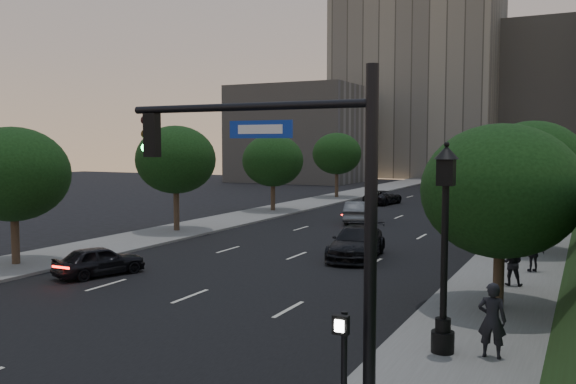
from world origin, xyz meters
The scene contains 27 objects.
ground centered at (0.00, 0.00, 0.00)m, with size 160.00×160.00×0.00m, color black.
road_surface centered at (0.00, 30.00, 0.01)m, with size 16.00×140.00×0.02m, color black.
sidewalk_right centered at (10.25, 30.00, 0.07)m, with size 4.50×140.00×0.15m, color slate.
sidewalk_left centered at (-10.25, 30.00, 0.07)m, with size 4.50×140.00×0.15m, color slate.
office_block_left centered at (-14.00, 92.00, 16.00)m, with size 26.00×20.00×32.00m, color gray.
office_block_mid centered at (6.00, 102.00, 13.00)m, with size 22.00×18.00×26.00m, color gray.
office_block_filler centered at (-26.00, 70.00, 7.00)m, with size 18.00×16.00×14.00m, color gray.
tree_right_a centered at (10.30, 8.00, 4.02)m, with size 5.20×5.20×6.24m.
tree_right_b centered at (10.30, 20.00, 4.52)m, with size 5.20×5.20×6.74m.
tree_right_c centered at (10.30, 33.00, 4.02)m, with size 5.20×5.20×6.24m.
tree_right_d centered at (10.30, 47.00, 4.52)m, with size 5.20×5.20×6.74m.
tree_right_e centered at (10.30, 62.00, 4.02)m, with size 5.20×5.20×6.24m.
tree_left_a centered at (-10.30, 6.00, 4.21)m, with size 5.00×5.00×6.34m.
tree_left_b centered at (-10.30, 18.00, 4.58)m, with size 5.00×5.00×6.71m.
tree_left_c centered at (-10.30, 31.00, 4.21)m, with size 5.00×5.00×6.34m.
tree_left_d centered at (-10.30, 45.00, 4.58)m, with size 5.00×5.00×6.71m.
traffic_signal_mast centered at (8.23, -2.35, 3.67)m, with size 5.68×0.56×7.00m.
street_lamp centered at (9.61, 2.71, 2.63)m, with size 0.64×0.64×5.62m.
pedestrian_signal centered at (8.95, -2.75, 1.57)m, with size 0.30×0.33×2.50m.
sedan_near_left centered at (-5.51, 6.23, 0.65)m, with size 1.53×3.80×1.29m, color black.
sedan_mid_left centered at (-1.74, 27.67, 0.76)m, with size 1.62×4.64×1.53m, color #4D5053.
sedan_far_left centered at (-4.10, 41.02, 0.65)m, with size 2.15×4.67×1.30m, color black.
sedan_near_right centered at (2.87, 14.78, 0.78)m, with size 2.18×5.35×1.55m, color black.
sedan_far_right centered at (6.92, 41.45, 0.72)m, with size 1.71×4.25×1.45m, color slate.
pedestrian_a centered at (10.81, 2.88, 1.12)m, with size 0.70×0.46×1.93m, color black.
pedestrian_b centered at (10.34, 11.51, 1.01)m, with size 0.84×0.65×1.73m, color black.
pedestrian_c centered at (10.88, 14.53, 0.93)m, with size 0.92×0.38×1.56m, color black.
Camera 1 is at (12.89, -12.94, 5.56)m, focal length 38.00 mm.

